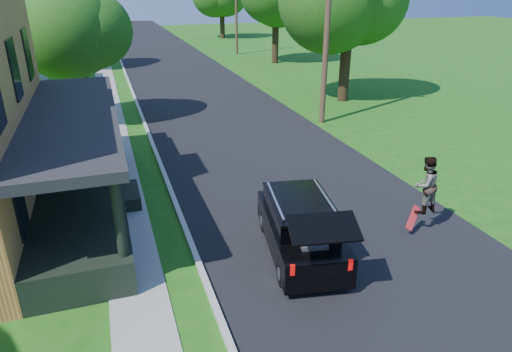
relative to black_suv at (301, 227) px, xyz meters
name	(u,v)px	position (x,y,z in m)	size (l,w,h in m)	color
ground	(377,274)	(1.40, -1.50, -0.76)	(140.00, 140.00, 0.00)	#1D5711
street	(202,95)	(1.40, 18.50, -0.76)	(8.00, 120.00, 0.02)	black
curb	(135,100)	(-2.65, 18.50, -0.76)	(0.15, 120.00, 0.12)	#AEADA8
sidewalk	(108,102)	(-4.20, 18.50, -0.76)	(1.30, 120.00, 0.03)	gray
neighbor_house_far	(1,10)	(-12.10, 38.50, 3.43)	(12.78, 12.78, 8.30)	#B1AB9D
black_suv	(301,227)	(0.00, 0.00, 0.00)	(2.28, 4.45, 1.98)	black
skateboarder	(425,185)	(3.72, 0.00, 0.67)	(0.89, 0.75, 1.65)	black
skateboard	(413,219)	(3.43, -0.04, -0.32)	(0.64, 0.46, 0.59)	#AB0E13
tree_left_mid	(75,26)	(-5.27, 14.79, 3.88)	(5.40, 5.44, 7.25)	black
tree_right_near	(349,2)	(9.07, 14.52, 4.75)	(6.16, 5.94, 8.64)	black
utility_pole_near	(328,6)	(5.90, 10.72, 4.78)	(1.66, 0.62, 10.76)	#412D1E
utility_pole_far	(236,4)	(8.40, 34.45, 3.85)	(1.46, 0.28, 8.96)	#412D1E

